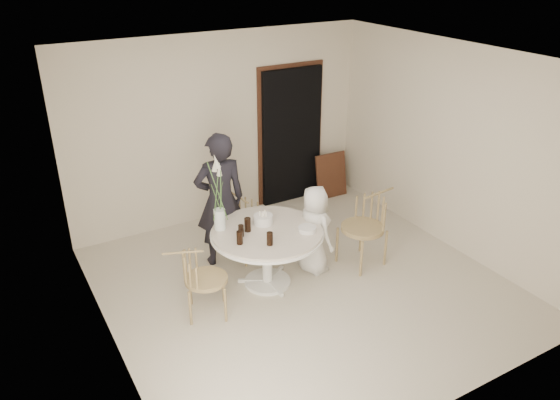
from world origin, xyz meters
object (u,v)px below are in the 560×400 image
chair_right (370,218)px  birthday_cake (263,219)px  table (267,239)px  chair_left (195,273)px  flower_vase (219,203)px  girl (220,200)px  chair_far (244,218)px  boy (314,230)px

chair_right → birthday_cake: 1.40m
table → chair_right: 1.40m
chair_right → chair_left: (-2.36, 0.04, -0.08)m
table → chair_left: chair_left is taller
table → flower_vase: (-0.46, 0.31, 0.44)m
girl → chair_far: bearing=-166.4°
boy → flower_vase: bearing=67.2°
flower_vase → chair_left: bearing=-138.9°
chair_left → birthday_cake: 1.09m
chair_left → flower_vase: (0.51, 0.44, 0.53)m
boy → birthday_cake: bearing=66.0°
flower_vase → chair_right: bearing=-14.8°
birthday_cake → flower_vase: bearing=164.7°
table → chair_far: size_ratio=1.68×
chair_right → flower_vase: (-1.85, 0.49, 0.45)m
girl → flower_vase: (-0.21, -0.44, 0.19)m
chair_left → boy: 1.62m
chair_far → boy: boy is taller
chair_far → chair_right: chair_right is taller
table → chair_left: (-0.97, -0.14, -0.09)m
chair_far → boy: 0.98m
chair_right → chair_left: bearing=-98.7°
chair_far → chair_left: (-1.06, -0.92, 0.02)m
boy → chair_far: bearing=28.7°
chair_left → chair_far: bearing=-27.7°
chair_left → boy: size_ratio=0.72×
boy → birthday_cake: 0.67m
table → flower_vase: flower_vase is taller
birthday_cake → chair_far: bearing=85.6°
boy → chair_right: bearing=-107.7°
table → girl: girl is taller
chair_far → girl: 0.50m
chair_left → birthday_cake: birthday_cake is taller
chair_left → boy: boy is taller
flower_vase → chair_far: bearing=40.7°
girl → birthday_cake: bearing=125.7°
table → flower_vase: bearing=146.2°
girl → birthday_cake: (0.29, -0.58, -0.09)m
table → boy: bearing=-2.4°
chair_left → boy: bearing=-64.6°
chair_left → girl: 1.19m
table → boy: size_ratio=1.16×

